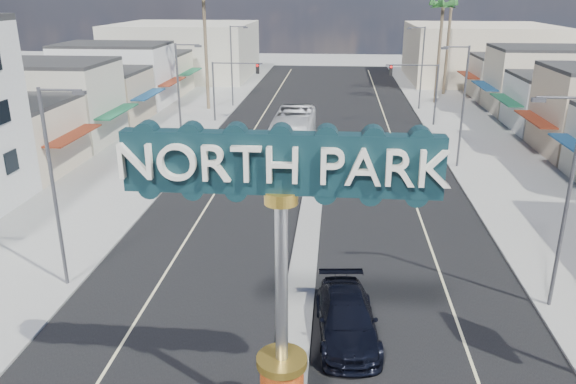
% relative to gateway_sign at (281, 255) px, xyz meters
% --- Properties ---
extents(ground, '(160.00, 160.00, 0.00)m').
position_rel_gateway_sign_xyz_m(ground, '(0.00, 28.02, -5.93)').
color(ground, gray).
rests_on(ground, ground).
extents(road, '(20.00, 120.00, 0.01)m').
position_rel_gateway_sign_xyz_m(road, '(0.00, 28.02, -5.92)').
color(road, black).
rests_on(road, ground).
extents(median_island, '(1.30, 30.00, 0.16)m').
position_rel_gateway_sign_xyz_m(median_island, '(0.00, 12.02, -5.85)').
color(median_island, gray).
rests_on(median_island, ground).
extents(sidewalk_left, '(8.00, 120.00, 0.12)m').
position_rel_gateway_sign_xyz_m(sidewalk_left, '(-14.00, 28.02, -5.87)').
color(sidewalk_left, gray).
rests_on(sidewalk_left, ground).
extents(sidewalk_right, '(8.00, 120.00, 0.12)m').
position_rel_gateway_sign_xyz_m(sidewalk_right, '(14.00, 28.02, -5.87)').
color(sidewalk_right, gray).
rests_on(sidewalk_right, ground).
extents(storefront_row_left, '(12.00, 42.00, 6.00)m').
position_rel_gateway_sign_xyz_m(storefront_row_left, '(-24.00, 41.02, -2.93)').
color(storefront_row_left, beige).
rests_on(storefront_row_left, ground).
extents(backdrop_far_left, '(20.00, 20.00, 8.00)m').
position_rel_gateway_sign_xyz_m(backdrop_far_left, '(-22.00, 73.02, -1.93)').
color(backdrop_far_left, '#B7B29E').
rests_on(backdrop_far_left, ground).
extents(backdrop_far_right, '(20.00, 20.00, 8.00)m').
position_rel_gateway_sign_xyz_m(backdrop_far_right, '(22.00, 73.02, -1.93)').
color(backdrop_far_right, beige).
rests_on(backdrop_far_right, ground).
extents(gateway_sign, '(8.20, 1.50, 9.15)m').
position_rel_gateway_sign_xyz_m(gateway_sign, '(0.00, 0.00, 0.00)').
color(gateway_sign, red).
rests_on(gateway_sign, median_island).
extents(traffic_signal_left, '(5.09, 0.45, 6.00)m').
position_rel_gateway_sign_xyz_m(traffic_signal_left, '(-9.18, 42.02, -1.65)').
color(traffic_signal_left, '#47474C').
rests_on(traffic_signal_left, ground).
extents(traffic_signal_right, '(5.09, 0.45, 6.00)m').
position_rel_gateway_sign_xyz_m(traffic_signal_right, '(9.18, 42.02, -1.65)').
color(traffic_signal_right, '#47474C').
rests_on(traffic_signal_right, ground).
extents(streetlight_l_near, '(2.03, 0.22, 9.00)m').
position_rel_gateway_sign_xyz_m(streetlight_l_near, '(-10.43, 8.02, -0.86)').
color(streetlight_l_near, '#47474C').
rests_on(streetlight_l_near, ground).
extents(streetlight_l_mid, '(2.03, 0.22, 9.00)m').
position_rel_gateway_sign_xyz_m(streetlight_l_mid, '(-10.43, 28.02, -0.86)').
color(streetlight_l_mid, '#47474C').
rests_on(streetlight_l_mid, ground).
extents(streetlight_l_far, '(2.03, 0.22, 9.00)m').
position_rel_gateway_sign_xyz_m(streetlight_l_far, '(-10.43, 50.02, -0.86)').
color(streetlight_l_far, '#47474C').
rests_on(streetlight_l_far, ground).
extents(streetlight_r_near, '(2.03, 0.22, 9.00)m').
position_rel_gateway_sign_xyz_m(streetlight_r_near, '(10.43, 8.02, -0.86)').
color(streetlight_r_near, '#47474C').
rests_on(streetlight_r_near, ground).
extents(streetlight_r_mid, '(2.03, 0.22, 9.00)m').
position_rel_gateway_sign_xyz_m(streetlight_r_mid, '(10.43, 28.02, -0.86)').
color(streetlight_r_mid, '#47474C').
rests_on(streetlight_r_mid, ground).
extents(streetlight_r_far, '(2.03, 0.22, 9.00)m').
position_rel_gateway_sign_xyz_m(streetlight_r_far, '(10.43, 50.02, -0.86)').
color(streetlight_r_far, '#47474C').
rests_on(streetlight_r_far, ground).
extents(palm_left_far, '(2.60, 2.60, 13.10)m').
position_rel_gateway_sign_xyz_m(palm_left_far, '(-13.00, 48.02, 5.57)').
color(palm_left_far, brown).
rests_on(palm_left_far, ground).
extents(palm_right_mid, '(2.60, 2.60, 12.10)m').
position_rel_gateway_sign_xyz_m(palm_right_mid, '(13.00, 54.02, 4.67)').
color(palm_right_mid, brown).
rests_on(palm_right_mid, ground).
extents(suv_right, '(2.71, 5.63, 1.58)m').
position_rel_gateway_sign_xyz_m(suv_right, '(2.00, 5.13, -5.14)').
color(suv_right, black).
rests_on(suv_right, ground).
extents(car_parked_left, '(2.26, 5.09, 1.70)m').
position_rel_gateway_sign_xyz_m(car_parked_left, '(-7.20, 27.49, -5.08)').
color(car_parked_left, slate).
rests_on(car_parked_left, ground).
extents(car_parked_right, '(2.05, 4.55, 1.45)m').
position_rel_gateway_sign_xyz_m(car_parked_right, '(9.00, 31.04, -5.20)').
color(car_parked_right, silver).
rests_on(car_parked_right, ground).
extents(city_bus, '(3.17, 13.15, 3.66)m').
position_rel_gateway_sign_xyz_m(city_bus, '(-2.00, 28.06, -4.10)').
color(city_bus, silver).
rests_on(city_bus, ground).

